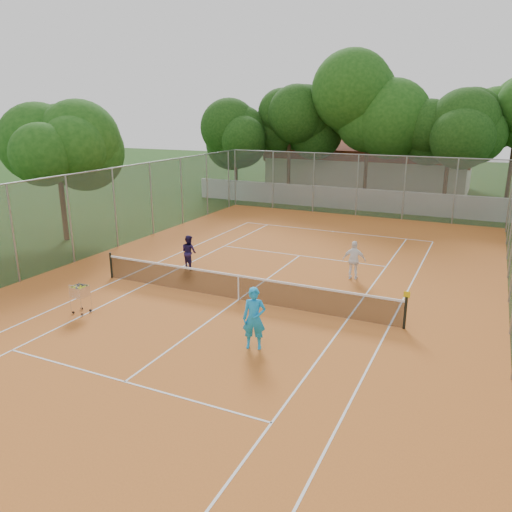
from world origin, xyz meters
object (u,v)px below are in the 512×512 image
at_px(tennis_net, 239,287).
at_px(ball_hopper, 81,298).
at_px(player_near, 254,318).
at_px(player_far_right, 354,260).
at_px(player_far_left, 189,252).
at_px(clubhouse, 369,164).

xyz_separation_m(tennis_net, ball_hopper, (-4.31, -3.42, 0.04)).
relative_size(player_near, player_far_right, 1.16).
distance_m(player_near, player_far_left, 8.21).
relative_size(player_far_right, ball_hopper, 1.50).
height_order(player_near, ball_hopper, player_near).
bearing_deg(tennis_net, clubhouse, 93.95).
bearing_deg(player_near, ball_hopper, 163.61).
relative_size(player_far_left, ball_hopper, 1.40).
distance_m(player_far_left, ball_hopper, 5.93).
bearing_deg(tennis_net, player_near, -56.08).
bearing_deg(tennis_net, player_far_right, 52.33).
distance_m(tennis_net, clubhouse, 29.12).
relative_size(tennis_net, player_far_right, 7.41).
bearing_deg(player_far_right, ball_hopper, 37.21).
xyz_separation_m(clubhouse, player_far_left, (-1.71, -26.52, -1.43)).
xyz_separation_m(player_near, ball_hopper, (-6.49, -0.18, -0.39)).
height_order(player_far_left, player_far_right, player_far_right).
bearing_deg(player_far_left, clubhouse, -73.52).
bearing_deg(clubhouse, tennis_net, -86.05).
xyz_separation_m(clubhouse, player_far_right, (5.20, -24.85, -1.38)).
height_order(player_near, player_far_left, player_near).
bearing_deg(player_near, player_far_left, 117.88).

